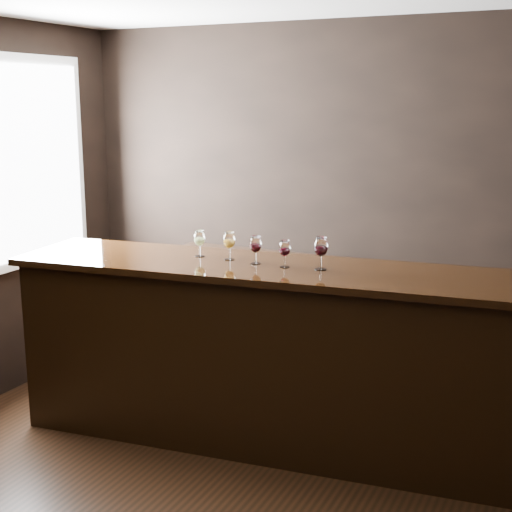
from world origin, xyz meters
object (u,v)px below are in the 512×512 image
at_px(glass_red_b, 285,249).
at_px(glass_red_c, 321,247).
at_px(glass_red_a, 256,245).
at_px(glass_white, 199,239).
at_px(back_bar_shelf, 339,327).
at_px(bar_counter, 272,358).
at_px(glass_amber, 229,241).

height_order(glass_red_b, glass_red_c, glass_red_c).
height_order(glass_red_a, glass_red_c, glass_red_c).
bearing_deg(glass_red_a, glass_white, 175.42).
xyz_separation_m(back_bar_shelf, glass_red_b, (-0.03, -0.99, 0.80)).
bearing_deg(glass_red_c, bar_counter, -174.49).
distance_m(back_bar_shelf, glass_white, 1.41).
bearing_deg(glass_red_c, glass_amber, 179.91).
bearing_deg(glass_amber, back_bar_shelf, 65.01).
height_order(back_bar_shelf, glass_red_a, glass_red_a).
xyz_separation_m(glass_white, glass_amber, (0.22, -0.00, 0.01)).
bearing_deg(glass_red_c, glass_red_b, -169.80).
distance_m(glass_white, glass_amber, 0.22).
distance_m(bar_counter, glass_white, 0.92).
height_order(back_bar_shelf, glass_red_b, glass_red_b).
bearing_deg(back_bar_shelf, glass_amber, -114.99).
distance_m(glass_amber, glass_red_b, 0.41).
height_order(bar_counter, glass_amber, glass_amber).
height_order(bar_counter, glass_red_c, glass_red_c).
distance_m(bar_counter, glass_red_c, 0.82).
bearing_deg(glass_white, glass_red_c, -0.11).
bearing_deg(glass_amber, bar_counter, -5.50).
bearing_deg(back_bar_shelf, glass_red_b, -91.94).
bearing_deg(glass_red_a, glass_amber, 170.68).
bearing_deg(bar_counter, glass_red_c, -1.12).
distance_m(back_bar_shelf, glass_red_c, 1.27).
bearing_deg(bar_counter, glass_amber, 167.87).
height_order(glass_amber, glass_red_c, glass_red_c).
xyz_separation_m(bar_counter, glass_red_a, (-0.12, -0.00, 0.74)).
xyz_separation_m(bar_counter, back_bar_shelf, (0.12, 0.98, -0.06)).
distance_m(bar_counter, glass_amber, 0.81).
distance_m(back_bar_shelf, glass_amber, 1.33).
distance_m(glass_red_b, glass_red_c, 0.23).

